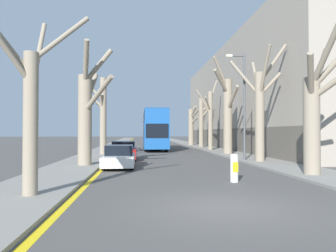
% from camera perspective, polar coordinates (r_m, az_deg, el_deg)
% --- Properties ---
extents(ground_plane, '(300.00, 300.00, 0.00)m').
position_cam_1_polar(ground_plane, '(9.43, 9.83, -13.86)').
color(ground_plane, '#4C4947').
extents(sidewalk_left, '(3.19, 120.00, 0.12)m').
position_cam_1_polar(sidewalk_left, '(59.06, -8.76, -3.04)').
color(sidewalk_left, gray).
rests_on(sidewalk_left, ground).
extents(sidewalk_right, '(3.19, 120.00, 0.12)m').
position_cam_1_polar(sidewalk_right, '(59.55, 3.28, -3.04)').
color(sidewalk_right, gray).
rests_on(sidewalk_right, ground).
extents(building_facade_right, '(10.08, 45.74, 12.69)m').
position_cam_1_polar(building_facade_right, '(44.52, 14.96, 4.42)').
color(building_facade_right, '#9E9384').
rests_on(building_facade_right, ground).
extents(kerb_line_stripe, '(0.24, 120.00, 0.01)m').
position_cam_1_polar(kerb_line_stripe, '(58.97, -7.03, -3.10)').
color(kerb_line_stripe, yellow).
rests_on(kerb_line_stripe, ground).
extents(street_tree_left_0, '(3.41, 3.73, 6.52)m').
position_cam_1_polar(street_tree_left_0, '(11.17, -23.08, 3.26)').
color(street_tree_left_0, gray).
rests_on(street_tree_left_0, ground).
extents(street_tree_left_1, '(2.35, 3.45, 7.29)m').
position_cam_1_polar(street_tree_left_1, '(20.25, -14.02, 2.48)').
color(street_tree_left_1, gray).
rests_on(street_tree_left_1, ground).
extents(street_tree_left_2, '(2.52, 3.40, 7.22)m').
position_cam_1_polar(street_tree_left_2, '(30.00, -11.44, 2.17)').
color(street_tree_left_2, gray).
rests_on(street_tree_left_2, ground).
extents(street_tree_right_0, '(3.17, 3.39, 6.98)m').
position_cam_1_polar(street_tree_right_0, '(16.72, 24.32, 2.45)').
color(street_tree_right_0, gray).
rests_on(street_tree_right_0, ground).
extents(street_tree_right_1, '(3.72, 4.06, 8.10)m').
position_cam_1_polar(street_tree_right_1, '(23.21, 15.70, 3.13)').
color(street_tree_right_1, gray).
rests_on(street_tree_right_1, ground).
extents(street_tree_right_2, '(2.81, 2.71, 8.91)m').
position_cam_1_polar(street_tree_right_2, '(30.63, 10.31, 2.40)').
color(street_tree_right_2, gray).
rests_on(street_tree_right_2, ground).
extents(street_tree_right_3, '(2.90, 2.94, 8.18)m').
position_cam_1_polar(street_tree_right_3, '(37.10, 7.28, 1.55)').
color(street_tree_right_3, gray).
rests_on(street_tree_right_3, ground).
extents(street_tree_right_4, '(1.82, 2.68, 6.61)m').
position_cam_1_polar(street_tree_right_4, '(43.69, 5.85, 0.74)').
color(street_tree_right_4, gray).
rests_on(street_tree_right_4, ground).
extents(street_tree_right_5, '(1.76, 3.94, 6.20)m').
position_cam_1_polar(street_tree_right_5, '(51.17, 4.12, 0.18)').
color(street_tree_right_5, gray).
rests_on(street_tree_right_5, ground).
extents(double_decker_bus, '(2.60, 11.25, 4.59)m').
position_cam_1_polar(double_decker_bus, '(38.50, -2.34, -0.32)').
color(double_decker_bus, '#19519E').
rests_on(double_decker_bus, ground).
extents(parked_car_0, '(1.78, 4.31, 1.32)m').
position_cam_1_polar(parked_car_0, '(19.63, -8.47, -5.35)').
color(parked_car_0, silver).
rests_on(parked_car_0, ground).
extents(parked_car_1, '(1.87, 3.92, 1.41)m').
position_cam_1_polar(parked_car_1, '(24.82, -7.74, -4.36)').
color(parked_car_1, maroon).
rests_on(parked_car_1, ground).
extents(lamp_post, '(1.40, 0.20, 7.68)m').
position_cam_1_polar(lamp_post, '(23.94, 12.92, 4.24)').
color(lamp_post, '#4C4F54').
rests_on(lamp_post, ground).
extents(traffic_bollard, '(0.33, 0.34, 1.16)m').
position_cam_1_polar(traffic_bollard, '(14.11, 11.47, -7.21)').
color(traffic_bollard, white).
rests_on(traffic_bollard, ground).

